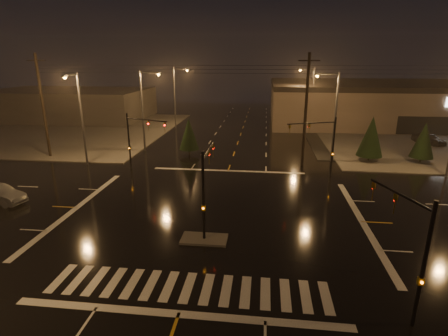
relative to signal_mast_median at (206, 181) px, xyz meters
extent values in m
plane|color=black|center=(0.00, 3.07, -3.75)|extent=(140.00, 140.00, 0.00)
cube|color=#474540|center=(30.00, 33.07, -3.69)|extent=(36.00, 36.00, 0.12)
cube|color=#474540|center=(-30.00, 33.07, -3.69)|extent=(36.00, 36.00, 0.12)
cube|color=#474540|center=(0.00, -0.93, -3.68)|extent=(3.00, 1.60, 0.15)
cube|color=beige|center=(0.00, -5.93, -3.75)|extent=(15.00, 2.60, 0.01)
cube|color=beige|center=(0.00, -7.93, -3.75)|extent=(16.00, 0.50, 0.01)
cube|color=beige|center=(0.00, 14.07, -3.75)|extent=(16.00, 0.50, 0.01)
cube|color=brown|center=(35.00, 49.07, -0.25)|extent=(60.00, 28.00, 7.00)
cube|color=black|center=(35.00, 49.07, 3.05)|extent=(60.20, 28.20, 0.80)
cube|color=#3A3633|center=(-35.00, 45.07, -0.95)|extent=(30.00, 18.00, 5.60)
cylinder|color=black|center=(0.00, -0.93, -0.75)|extent=(0.18, 0.18, 6.00)
cylinder|color=black|center=(0.00, 1.32, 1.75)|extent=(0.12, 4.50, 0.12)
imported|color=#594707|center=(0.00, 3.35, 1.70)|extent=(0.16, 0.20, 1.00)
cube|color=#594707|center=(0.00, -0.93, -1.45)|extent=(0.25, 0.18, 0.35)
cylinder|color=black|center=(10.50, 13.57, -0.75)|extent=(0.18, 0.18, 6.00)
cylinder|color=black|center=(8.15, 12.72, 1.75)|extent=(4.74, 1.82, 0.12)
imported|color=#594707|center=(6.04, 11.95, 1.70)|extent=(0.24, 0.22, 1.00)
cube|color=#594707|center=(10.50, 13.57, -1.45)|extent=(0.25, 0.18, 0.35)
cylinder|color=black|center=(-10.50, 13.57, -0.75)|extent=(0.18, 0.18, 6.00)
cylinder|color=black|center=(-8.15, 12.72, 1.75)|extent=(4.74, 1.82, 0.12)
imported|color=#594707|center=(-6.04, 11.95, 1.70)|extent=(0.24, 0.22, 1.00)
cube|color=#594707|center=(-10.50, 13.57, -1.45)|extent=(0.25, 0.18, 0.35)
cylinder|color=black|center=(10.50, -7.43, -0.75)|extent=(0.18, 0.18, 6.00)
cylinder|color=black|center=(9.82, -5.55, 1.75)|extent=(1.48, 3.80, 0.12)
imported|color=#594707|center=(9.20, -3.86, 1.70)|extent=(0.22, 0.24, 1.00)
cube|color=#594707|center=(10.50, -7.43, -1.45)|extent=(0.25, 0.18, 0.35)
cylinder|color=#38383A|center=(-11.50, 21.07, 1.25)|extent=(0.24, 0.24, 10.00)
cylinder|color=#38383A|center=(-10.30, 21.07, 6.05)|extent=(2.40, 0.14, 0.14)
cube|color=#38383A|center=(-9.20, 21.07, 6.00)|extent=(0.70, 0.30, 0.18)
sphere|color=orange|center=(-9.20, 21.07, 5.87)|extent=(0.32, 0.32, 0.32)
cylinder|color=#38383A|center=(-11.50, 37.07, 1.25)|extent=(0.24, 0.24, 10.00)
cylinder|color=#38383A|center=(-10.30, 37.07, 6.05)|extent=(2.40, 0.14, 0.14)
cube|color=#38383A|center=(-9.20, 37.07, 6.00)|extent=(0.70, 0.30, 0.18)
sphere|color=orange|center=(-9.20, 37.07, 5.87)|extent=(0.32, 0.32, 0.32)
cylinder|color=#38383A|center=(11.50, 19.07, 1.25)|extent=(0.24, 0.24, 10.00)
cylinder|color=#38383A|center=(10.30, 19.07, 6.05)|extent=(2.40, 0.14, 0.14)
cube|color=#38383A|center=(9.20, 19.07, 6.00)|extent=(0.70, 0.30, 0.18)
sphere|color=orange|center=(9.20, 19.07, 5.87)|extent=(0.32, 0.32, 0.32)
cylinder|color=#38383A|center=(11.50, 39.07, 1.25)|extent=(0.24, 0.24, 10.00)
cylinder|color=#38383A|center=(10.30, 39.07, 6.05)|extent=(2.40, 0.14, 0.14)
cube|color=#38383A|center=(9.20, 39.07, 6.00)|extent=(0.70, 0.30, 0.18)
sphere|color=orange|center=(9.20, 39.07, 5.87)|extent=(0.32, 0.32, 0.32)
cylinder|color=#38383A|center=(-16.00, 14.57, 1.25)|extent=(0.24, 0.24, 10.00)
cylinder|color=#38383A|center=(-16.00, 13.37, 6.05)|extent=(0.14, 2.40, 0.14)
cube|color=#38383A|center=(-16.00, 12.27, 6.00)|extent=(0.30, 0.70, 0.18)
sphere|color=orange|center=(-16.00, 12.27, 5.87)|extent=(0.32, 0.32, 0.32)
cylinder|color=black|center=(-22.00, 17.07, 2.25)|extent=(0.32, 0.32, 12.00)
cube|color=black|center=(-22.00, 17.07, 7.45)|extent=(2.20, 0.12, 0.12)
cylinder|color=black|center=(8.00, 17.07, 2.25)|extent=(0.32, 0.32, 12.00)
cube|color=black|center=(8.00, 17.07, 7.45)|extent=(2.20, 0.12, 0.12)
cylinder|color=black|center=(15.76, 19.47, -3.40)|extent=(0.18, 0.18, 0.70)
cone|color=black|center=(15.76, 19.47, -0.79)|extent=(2.90, 2.90, 4.53)
cylinder|color=black|center=(21.43, 19.45, -3.40)|extent=(0.18, 0.18, 0.70)
cone|color=black|center=(21.43, 19.45, -1.08)|extent=(2.53, 2.53, 3.95)
cylinder|color=black|center=(-5.46, 20.05, -3.40)|extent=(0.18, 0.18, 0.70)
cone|color=black|center=(-5.46, 20.05, -1.14)|extent=(2.45, 2.45, 3.83)
imported|color=black|center=(26.42, 29.33, -2.96)|extent=(3.79, 5.00, 1.59)
camera|label=1|loc=(3.65, -21.05, 7.56)|focal=28.00mm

